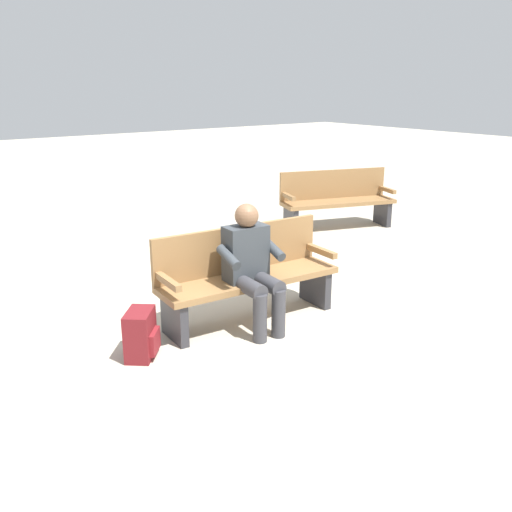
{
  "coord_description": "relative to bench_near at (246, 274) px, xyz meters",
  "views": [
    {
      "loc": [
        2.97,
        4.06,
        2.23
      ],
      "look_at": [
        0.04,
        0.15,
        0.7
      ],
      "focal_mm": 39.23,
      "sensor_mm": 36.0,
      "label": 1
    }
  ],
  "objects": [
    {
      "name": "bench_far",
      "position": [
        -3.23,
        -2.04,
        0.0
      ],
      "size": [
        1.86,
        1.02,
        0.9
      ],
      "rotation": [
        0.0,
        0.0,
        -0.32
      ],
      "color": "olive",
      "rests_on": "ground"
    },
    {
      "name": "ground_plane",
      "position": [
        0.01,
        0.07,
        -0.46
      ],
      "size": [
        40.0,
        40.0,
        0.0
      ],
      "primitive_type": "plane",
      "color": "#B7AD99"
    },
    {
      "name": "person_seated",
      "position": [
        0.09,
        0.23,
        0.17
      ],
      "size": [
        0.59,
        0.59,
        1.18
      ],
      "rotation": [
        0.0,
        0.0,
        -0.07
      ],
      "color": "#33383D",
      "rests_on": "ground"
    },
    {
      "name": "backpack",
      "position": [
        1.19,
        0.14,
        -0.26
      ],
      "size": [
        0.37,
        0.39,
        0.41
      ],
      "rotation": [
        0.0,
        0.0,
        0.87
      ],
      "color": "maroon",
      "rests_on": "ground"
    },
    {
      "name": "bench_near",
      "position": [
        0.0,
        0.0,
        0.0
      ],
      "size": [
        1.83,
        0.61,
        0.9
      ],
      "rotation": [
        0.0,
        0.0,
        -0.07
      ],
      "color": "olive",
      "rests_on": "ground"
    }
  ]
}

